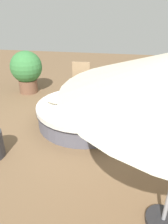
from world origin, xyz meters
name	(u,v)px	position (x,y,z in m)	size (l,w,h in m)	color
ground_plane	(84,123)	(0.00, 0.00, 0.00)	(16.00, 16.00, 0.00)	brown
round_bed	(84,114)	(0.00, 0.00, 0.24)	(2.14, 2.14, 0.48)	#595966
throw_pillow_0	(58,99)	(0.60, 0.04, 0.58)	(0.53, 0.35, 0.21)	beige
throw_pillow_1	(95,111)	(-0.31, 0.45, 0.56)	(0.43, 0.38, 0.16)	beige
patio_chair	(82,75)	(0.42, -1.95, 0.56)	(0.55, 0.53, 0.98)	#997A56
planter	(26,69)	(2.06, -1.67, 0.73)	(0.95, 0.95, 1.28)	brown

